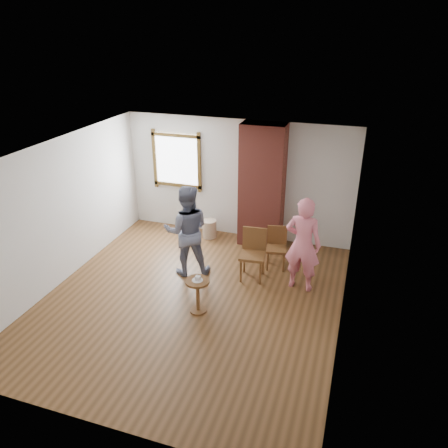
{
  "coord_description": "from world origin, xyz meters",
  "views": [
    {
      "loc": [
        2.51,
        -5.82,
        4.4
      ],
      "look_at": [
        0.33,
        0.8,
        1.15
      ],
      "focal_mm": 35.0,
      "sensor_mm": 36.0,
      "label": 1
    }
  ],
  "objects_px": {
    "dining_chair_left": "(253,251)",
    "person_pink": "(303,244)",
    "dining_chair_right": "(277,245)",
    "man": "(187,231)",
    "side_table": "(198,291)",
    "stoneware_crock": "(209,229)"
  },
  "relations": [
    {
      "from": "dining_chair_left",
      "to": "side_table",
      "type": "bearing_deg",
      "value": -118.25
    },
    {
      "from": "stoneware_crock",
      "to": "dining_chair_right",
      "type": "distance_m",
      "value": 1.86
    },
    {
      "from": "dining_chair_left",
      "to": "man",
      "type": "distance_m",
      "value": 1.28
    },
    {
      "from": "man",
      "to": "dining_chair_left",
      "type": "bearing_deg",
      "value": 169.08
    },
    {
      "from": "side_table",
      "to": "man",
      "type": "bearing_deg",
      "value": 119.74
    },
    {
      "from": "dining_chair_right",
      "to": "person_pink",
      "type": "distance_m",
      "value": 0.95
    },
    {
      "from": "dining_chair_left",
      "to": "person_pink",
      "type": "height_order",
      "value": "person_pink"
    },
    {
      "from": "dining_chair_left",
      "to": "dining_chair_right",
      "type": "distance_m",
      "value": 0.62
    },
    {
      "from": "dining_chair_left",
      "to": "person_pink",
      "type": "bearing_deg",
      "value": -12.21
    },
    {
      "from": "man",
      "to": "dining_chair_right",
      "type": "bearing_deg",
      "value": -176.1
    },
    {
      "from": "person_pink",
      "to": "man",
      "type": "bearing_deg",
      "value": 9.9
    },
    {
      "from": "side_table",
      "to": "man",
      "type": "relative_size",
      "value": 0.34
    },
    {
      "from": "dining_chair_left",
      "to": "person_pink",
      "type": "relative_size",
      "value": 0.55
    },
    {
      "from": "stoneware_crock",
      "to": "person_pink",
      "type": "xyz_separation_m",
      "value": [
        2.25,
        -1.4,
        0.67
      ]
    },
    {
      "from": "person_pink",
      "to": "dining_chair_right",
      "type": "bearing_deg",
      "value": -41.31
    },
    {
      "from": "dining_chair_right",
      "to": "man",
      "type": "bearing_deg",
      "value": -164.44
    },
    {
      "from": "dining_chair_right",
      "to": "man",
      "type": "distance_m",
      "value": 1.78
    },
    {
      "from": "dining_chair_right",
      "to": "person_pink",
      "type": "bearing_deg",
      "value": -58.31
    },
    {
      "from": "person_pink",
      "to": "side_table",
      "type": "bearing_deg",
      "value": 46.33
    },
    {
      "from": "stoneware_crock",
      "to": "side_table",
      "type": "bearing_deg",
      "value": -74.0
    },
    {
      "from": "dining_chair_left",
      "to": "man",
      "type": "bearing_deg",
      "value": -173.8
    },
    {
      "from": "dining_chair_right",
      "to": "person_pink",
      "type": "xyz_separation_m",
      "value": [
        0.58,
        -0.63,
        0.41
      ]
    }
  ]
}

